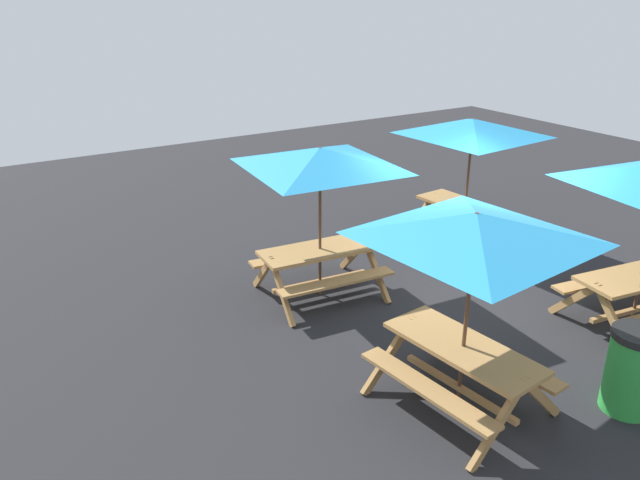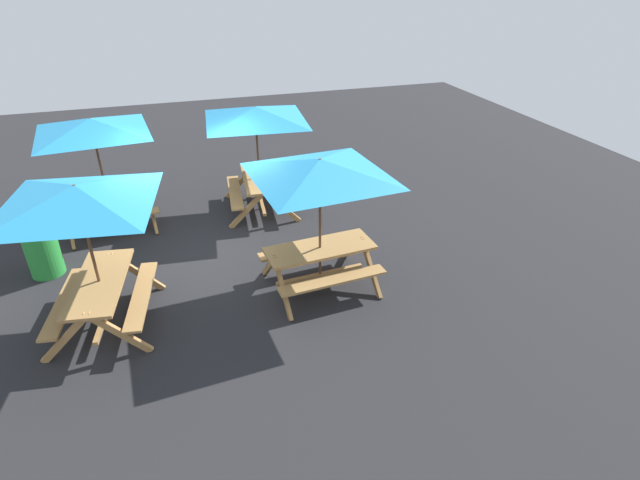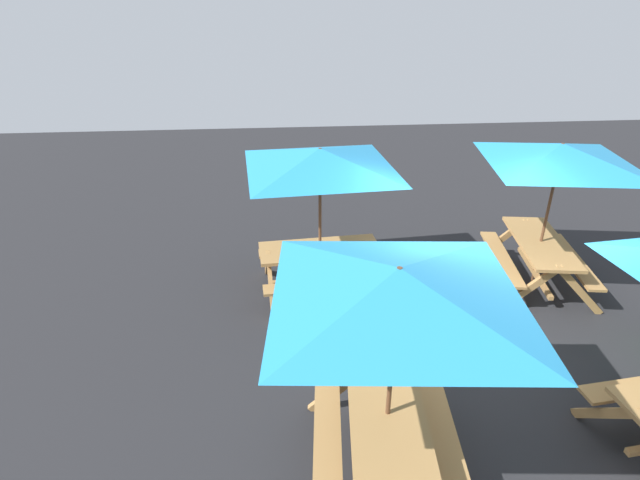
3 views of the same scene
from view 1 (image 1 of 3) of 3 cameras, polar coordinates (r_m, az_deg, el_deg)
ground_plane at (r=9.56m, az=13.02°, el=-5.75°), size 24.00×24.00×0.00m
picnic_table_0 at (r=11.14m, az=13.71°, el=9.15°), size 2.82×2.82×2.34m
picnic_table_1 at (r=8.87m, az=-0.00°, el=6.52°), size 2.82×2.82×2.34m
picnic_table_3 at (r=6.50m, az=13.90°, el=-0.14°), size 2.81×2.81×2.34m
trash_bin_green at (r=7.75m, az=26.67°, el=-10.61°), size 0.59×0.59×0.98m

